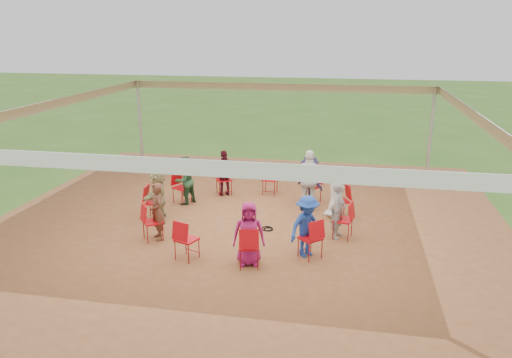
% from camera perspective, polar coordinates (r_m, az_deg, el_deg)
% --- Properties ---
extents(ground, '(80.00, 80.00, 0.00)m').
position_cam_1_polar(ground, '(12.78, -0.94, -5.04)').
color(ground, '#32591B').
rests_on(ground, ground).
extents(dirt_patch, '(13.00, 13.00, 0.00)m').
position_cam_1_polar(dirt_patch, '(12.78, -0.94, -5.01)').
color(dirt_patch, brown).
rests_on(dirt_patch, ground).
extents(tent, '(10.33, 10.33, 3.00)m').
position_cam_1_polar(tent, '(12.10, -0.99, 5.45)').
color(tent, '#B2B2B7').
rests_on(tent, ground).
extents(chair_0, '(0.52, 0.50, 0.90)m').
position_cam_1_polar(chair_0, '(11.90, 9.89, -4.66)').
color(chair_0, '#BB060F').
rests_on(chair_0, ground).
extents(chair_1, '(0.56, 0.55, 0.90)m').
position_cam_1_polar(chair_1, '(13.19, 9.60, -2.49)').
color(chair_1, '#BB060F').
rests_on(chair_1, ground).
extents(chair_2, '(0.60, 0.60, 0.90)m').
position_cam_1_polar(chair_2, '(14.26, 6.42, -0.87)').
color(chair_2, '#BB060F').
rests_on(chair_2, ground).
extents(chair_3, '(0.45, 0.47, 0.90)m').
position_cam_1_polar(chair_3, '(14.86, 1.61, -0.05)').
color(chair_3, '#BB060F').
rests_on(chair_3, ground).
extents(chair_4, '(0.58, 0.59, 0.90)m').
position_cam_1_polar(chair_4, '(14.85, -3.69, -0.09)').
color(chair_4, '#BB060F').
rests_on(chair_4, ground).
extents(chair_5, '(0.59, 0.58, 0.90)m').
position_cam_1_polar(chair_5, '(14.24, -8.46, -0.99)').
color(chair_5, '#BB060F').
rests_on(chair_5, ground).
extents(chair_6, '(0.47, 0.45, 0.90)m').
position_cam_1_polar(chair_6, '(13.15, -11.56, -2.65)').
color(chair_6, '#BB060F').
rests_on(chair_6, ground).
extents(chair_7, '(0.60, 0.60, 0.90)m').
position_cam_1_polar(chair_7, '(11.86, -11.73, -4.83)').
color(chair_7, '#BB060F').
rests_on(chair_7, ground).
extents(chair_8, '(0.55, 0.56, 0.90)m').
position_cam_1_polar(chair_8, '(10.78, -7.92, -6.88)').
color(chair_8, '#BB060F').
rests_on(chair_8, ground).
extents(chair_9, '(0.50, 0.52, 0.90)m').
position_cam_1_polar(chair_9, '(10.36, -0.82, -7.73)').
color(chair_9, '#BB060F').
rests_on(chair_9, ground).
extents(chair_10, '(0.61, 0.61, 0.90)m').
position_cam_1_polar(chair_10, '(10.80, 6.23, -6.76)').
color(chair_10, '#BB060F').
rests_on(chair_10, ground).
extents(person_seated_0, '(0.42, 0.56, 1.37)m').
position_cam_1_polar(person_seated_0, '(11.84, 9.38, -3.50)').
color(person_seated_0, gray).
rests_on(person_seated_0, ground).
extents(person_seated_1, '(0.58, 0.76, 1.37)m').
position_cam_1_polar(person_seated_1, '(13.07, 9.16, -1.53)').
color(person_seated_1, '#BCB7A6').
rests_on(person_seated_1, ground).
extents(person_seated_2, '(0.97, 0.88, 1.37)m').
position_cam_1_polar(person_seated_2, '(14.11, 6.13, -0.05)').
color(person_seated_2, '#1D193B').
rests_on(person_seated_2, ground).
extents(person_seated_3, '(0.90, 0.75, 1.37)m').
position_cam_1_polar(person_seated_3, '(14.67, -3.59, 0.68)').
color(person_seated_3, '#3B0A16').
rests_on(person_seated_3, ground).
extents(person_seated_4, '(0.65, 0.77, 1.37)m').
position_cam_1_polar(person_seated_4, '(14.08, -8.17, -0.15)').
color(person_seated_4, '#214528').
rests_on(person_seated_4, ground).
extents(person_seated_5, '(0.57, 1.30, 1.37)m').
position_cam_1_polar(person_seated_5, '(13.04, -11.12, -1.69)').
color(person_seated_5, '#989160').
rests_on(person_seated_5, ground).
extents(person_seated_6, '(0.56, 0.60, 1.37)m').
position_cam_1_polar(person_seated_6, '(11.80, -11.23, -3.67)').
color(person_seated_6, '#542D20').
rests_on(person_seated_6, ground).
extents(person_seated_7, '(0.73, 0.51, 1.37)m').
position_cam_1_polar(person_seated_7, '(10.37, -0.83, -6.25)').
color(person_seated_7, '#901555').
rests_on(person_seated_7, ground).
extents(person_seated_8, '(0.93, 0.93, 1.37)m').
position_cam_1_polar(person_seated_8, '(10.79, 5.85, -5.39)').
color(person_seated_8, '#1A3B94').
rests_on(person_seated_8, ground).
extents(standing_person, '(0.99, 0.51, 1.68)m').
position_cam_1_polar(standing_person, '(13.46, 6.14, -0.18)').
color(standing_person, silver).
rests_on(standing_person, ground).
extents(cable_coil, '(0.37, 0.37, 0.03)m').
position_cam_1_polar(cable_coil, '(12.36, 1.34, -5.72)').
color(cable_coil, black).
rests_on(cable_coil, ground).
extents(laptop, '(0.29, 0.33, 0.20)m').
position_cam_1_polar(laptop, '(11.89, 8.59, -3.63)').
color(laptop, '#B7B7BC').
rests_on(laptop, ground).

